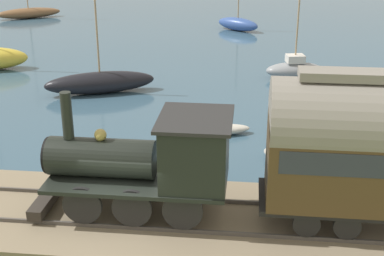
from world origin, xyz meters
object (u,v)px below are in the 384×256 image
Objects in this scene: rowboat_off_pier at (217,130)px; sailboat_brown at (29,13)px; steam_locomotive at (155,158)px; rowboat_mid_harbor at (289,158)px; sailboat_black at (100,82)px; sailboat_blue at (238,24)px; sailboat_gray at (295,68)px.

sailboat_brown is at bearing 20.61° from rowboat_off_pier.
rowboat_off_pier is (-27.08, -19.63, -0.29)m from sailboat_brown.
steam_locomotive is 7.00m from rowboat_mid_harbor.
steam_locomotive is 0.97× the size of sailboat_black.
sailboat_black is 12.52m from rowboat_mid_harbor.
sailboat_brown is at bearing 73.85° from rowboat_mid_harbor.
sailboat_brown is 33.45m from rowboat_off_pier.
sailboat_black reaches higher than rowboat_mid_harbor.
steam_locomotive is 2.38× the size of rowboat_mid_harbor.
steam_locomotive is at bearing -147.80° from sailboat_blue.
sailboat_blue reaches higher than steam_locomotive.
sailboat_brown is 2.98× the size of rowboat_off_pier.
steam_locomotive reaches higher than rowboat_off_pier.
steam_locomotive is 1.08× the size of sailboat_blue.
sailboat_gray reaches higher than steam_locomotive.
steam_locomotive is 1.95× the size of rowboat_off_pier.
sailboat_gray is at bearing 32.08° from rowboat_mid_harbor.
sailboat_black is 11.38m from sailboat_gray.
sailboat_brown reaches higher than rowboat_mid_harbor.
rowboat_off_pier is (7.82, -1.34, -2.17)m from steam_locomotive.
sailboat_black is 19.33m from sailboat_blue.
rowboat_off_pier is at bearing 145.17° from sailboat_gray.
sailboat_gray is 14.46m from sailboat_blue.
sailboat_blue is 26.21m from rowboat_mid_harbor.
steam_locomotive is at bearing -179.59° from sailboat_black.
sailboat_gray reaches higher than rowboat_off_pier.
sailboat_blue is at bearing -132.18° from sailboat_brown.
sailboat_blue is 2.21× the size of rowboat_mid_harbor.
sailboat_black is at bearing 87.06° from rowboat_mid_harbor.
sailboat_black is 2.45× the size of rowboat_mid_harbor.
rowboat_off_pier is at bearing 84.15° from rowboat_mid_harbor.
sailboat_brown is (34.90, 18.29, -1.88)m from steam_locomotive.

